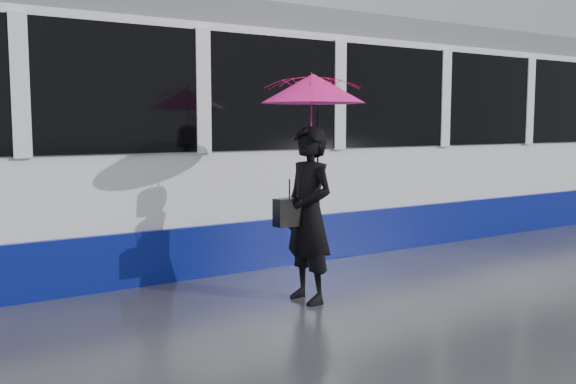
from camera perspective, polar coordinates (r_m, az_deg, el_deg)
ground at (r=6.50m, az=-6.28°, el=-10.26°), size 90.00×90.00×0.00m
rails at (r=8.74m, az=-13.75°, el=-6.08°), size 34.00×1.51×0.02m
tram at (r=8.92m, az=-8.04°, el=4.83°), size 26.00×2.56×3.35m
woman at (r=6.54m, az=1.84°, el=-2.04°), size 0.46×0.67×1.80m
umbrella at (r=6.51m, az=2.23°, el=7.38°), size 1.10×1.10×1.21m
handbag at (r=6.43m, az=0.13°, el=-1.79°), size 0.33×0.15×0.46m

